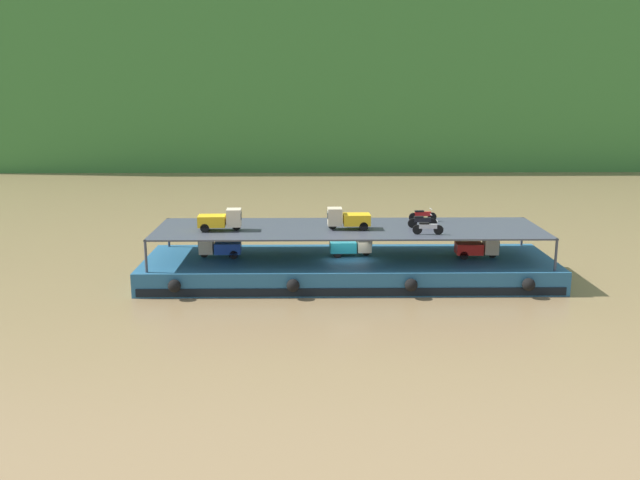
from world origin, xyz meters
TOP-DOWN VIEW (x-y plane):
  - ground_plane at (0.00, 0.00)m, footprint 400.00×400.00m
  - hillside_far_bank at (0.00, 73.37)m, footprint 112.28×36.18m
  - cargo_barge at (0.00, -0.03)m, footprint 26.48×8.31m
  - cargo_rack at (0.00, 0.00)m, footprint 24.88×6.89m
  - mini_truck_lower_stern at (-8.45, 0.31)m, footprint 2.77×1.26m
  - mini_truck_lower_aft at (0.22, 0.57)m, footprint 2.78×1.27m
  - mini_truck_lower_mid at (8.41, -0.09)m, footprint 2.77×1.25m
  - mini_truck_upper_stern at (-8.16, -0.71)m, footprint 2.78×1.26m
  - mini_truck_upper_mid at (-0.09, -0.41)m, footprint 2.76×1.24m
  - motorcycle_upper_port at (4.75, -2.06)m, footprint 1.90×0.55m
  - motorcycle_upper_centre at (4.74, -0.00)m, footprint 1.90×0.55m
  - motorcycle_upper_stbd at (5.09, 2.06)m, footprint 1.90×0.55m

SIDE VIEW (x-z plane):
  - ground_plane at x=0.00m, z-range 0.00..0.00m
  - cargo_barge at x=0.00m, z-range 0.00..1.50m
  - mini_truck_lower_stern at x=-8.45m, z-range 1.50..2.88m
  - mini_truck_lower_aft at x=0.22m, z-range 1.50..2.88m
  - mini_truck_lower_mid at x=8.41m, z-range 1.50..2.88m
  - cargo_rack at x=0.00m, z-range 2.44..4.44m
  - motorcycle_upper_port at x=4.75m, z-range 3.50..4.37m
  - motorcycle_upper_centre at x=4.74m, z-range 3.50..4.37m
  - motorcycle_upper_stbd at x=5.09m, z-range 3.50..4.37m
  - mini_truck_upper_stern at x=-8.16m, z-range 3.50..4.88m
  - mini_truck_upper_mid at x=-0.09m, z-range 3.50..4.88m
  - hillside_far_bank at x=0.00m, z-range 2.34..39.42m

